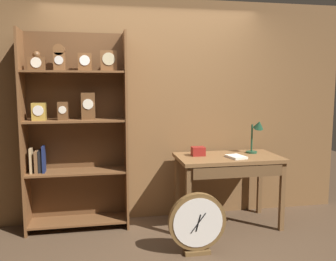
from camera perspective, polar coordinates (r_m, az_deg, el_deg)
back_wood_panel at (r=4.25m, az=-2.45°, el=3.18°), size 4.80×0.05×2.60m
bookshelf at (r=4.04m, az=-14.80°, el=0.40°), size 1.11×0.35×2.18m
workbench at (r=4.09m, az=9.72°, el=-5.51°), size 1.16×0.66×0.81m
desk_lamp at (r=4.28m, az=14.07°, el=-0.12°), size 0.18×0.19×0.41m
toolbox_small at (r=4.06m, az=4.86°, el=-3.35°), size 0.15×0.11×0.10m
open_repair_manual at (r=4.00m, az=10.87°, el=-4.16°), size 0.20×0.25×0.02m
round_clock_large at (r=3.49m, az=4.72°, el=-14.61°), size 0.56×0.11×0.60m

